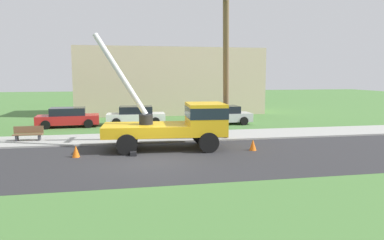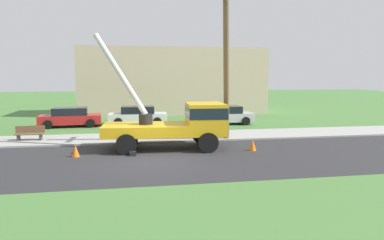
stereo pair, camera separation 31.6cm
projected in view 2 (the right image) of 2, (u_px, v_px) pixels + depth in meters
name	position (u px, v px, depth m)	size (l,w,h in m)	color
ground_plane	(141.00, 124.00, 28.02)	(120.00, 120.00, 0.00)	#477538
road_asphalt	(152.00, 160.00, 16.30)	(80.00, 7.90, 0.01)	#2B2B2D
sidewalk_strip	(146.00, 137.00, 21.85)	(80.00, 3.47, 0.10)	#9E9E99
utility_truck	(181.00, 122.00, 18.67)	(6.75, 3.21, 5.98)	gold
leaning_utility_pole	(226.00, 61.00, 19.86)	(1.16, 2.73, 8.85)	brown
traffic_cone_ahead	(253.00, 145.00, 18.27)	(0.36, 0.36, 0.56)	orange
traffic_cone_behind	(76.00, 151.00, 16.88)	(0.36, 0.36, 0.56)	orange
parked_sedan_red	(70.00, 117.00, 26.71)	(4.50, 2.19, 1.42)	#B21E1E
parked_sedan_white	(138.00, 115.00, 27.87)	(4.47, 2.13, 1.42)	silver
parked_sedan_silver	(224.00, 115.00, 28.07)	(4.40, 2.03, 1.42)	#B7B7BF
park_bench	(30.00, 134.00, 20.70)	(1.60, 0.45, 0.90)	brown
lowrise_building_backdrop	(173.00, 81.00, 36.36)	(18.00, 6.00, 6.40)	#C6B293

